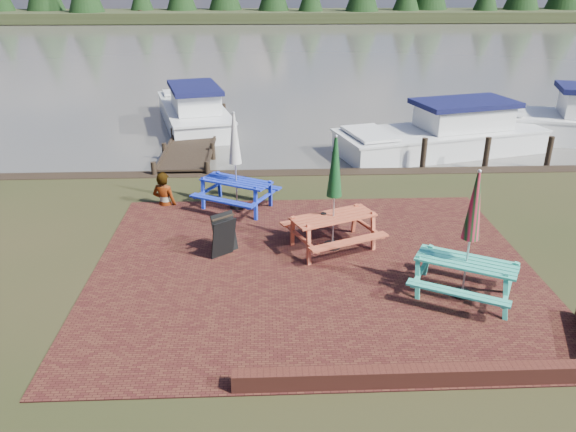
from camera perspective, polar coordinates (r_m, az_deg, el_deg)
The scene contains 12 objects.
ground at distance 10.77m, azimuth 3.04°, elevation -7.92°, with size 120.00×120.00×0.00m, color black.
paving at distance 11.63m, azimuth 2.59°, elevation -5.30°, with size 9.00×7.50×0.02m, color #361311.
brick_wall at distance 9.20m, azimuth 18.38°, elevation -14.31°, with size 6.21×1.79×0.30m.
water at distance 46.49m, azimuth -1.30°, elevation 16.64°, with size 120.00×60.00×0.02m, color #46433C.
picnic_table_teal at distance 10.76m, azimuth 17.77°, elevation -3.82°, with size 2.34×2.26×2.49m.
picnic_table_red at distance 12.12m, azimuth 4.65°, elevation 0.53°, with size 2.32×2.21×2.54m.
picnic_table_blue at distance 14.27m, azimuth -5.31°, elevation 4.05°, with size 2.35×2.27×2.49m.
chalkboard at distance 12.04m, azimuth -6.52°, elevation -1.98°, with size 0.57×0.80×0.88m.
jetty at distance 21.29m, azimuth -9.32°, elevation 8.29°, with size 1.76×9.08×1.00m.
boat_jetty at distance 23.39m, azimuth -9.52°, elevation 10.33°, with size 3.86×7.04×1.94m.
boat_near at distance 20.35m, azimuth 15.58°, elevation 7.81°, with size 7.57×4.22×1.94m.
person at distance 14.75m, azimuth -12.68°, elevation 4.30°, with size 0.65×0.43×1.78m, color gray.
Camera 1 is at (-0.96, -9.14, 5.62)m, focal length 35.00 mm.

